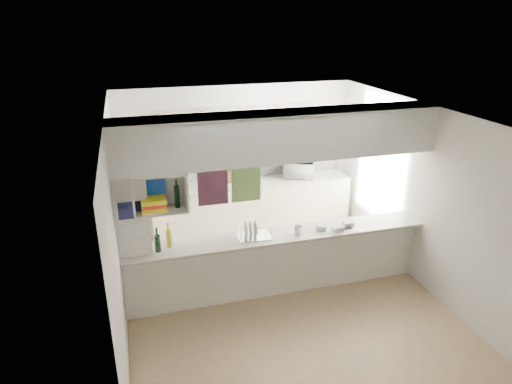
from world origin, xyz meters
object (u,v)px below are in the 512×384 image
object	(u,v)px
microwave	(298,169)
dish_rack	(254,230)
bowl	(299,160)
wine_bottles	(164,240)

from	to	relation	value
microwave	dish_rack	world-z (taller)	microwave
bowl	wine_bottles	bearing A→B (deg)	-141.25
microwave	wine_bottles	size ratio (longest dim) A/B	1.59
dish_rack	bowl	bearing A→B (deg)	57.67
bowl	wine_bottles	xyz separation A→B (m)	(-2.63, -2.11, -0.20)
wine_bottles	microwave	bearing A→B (deg)	38.87
microwave	wine_bottles	world-z (taller)	wine_bottles
bowl	wine_bottles	distance (m)	3.38
dish_rack	wine_bottles	xyz separation A→B (m)	(-1.20, -0.02, 0.03)
bowl	wine_bottles	size ratio (longest dim) A/B	0.66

